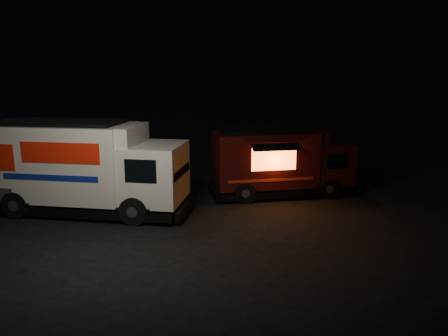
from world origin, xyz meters
TOP-DOWN VIEW (x-y plane):
  - ground at (0.00, 0.00)m, footprint 80.00×80.00m
  - white_truck at (-3.67, 0.55)m, footprint 7.38×3.35m
  - red_truck at (3.35, 2.97)m, footprint 6.07×3.28m

SIDE VIEW (x-z plane):
  - ground at x=0.00m, z-range 0.00..0.00m
  - red_truck at x=3.35m, z-range 0.00..2.68m
  - white_truck at x=-3.67m, z-range 0.00..3.23m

